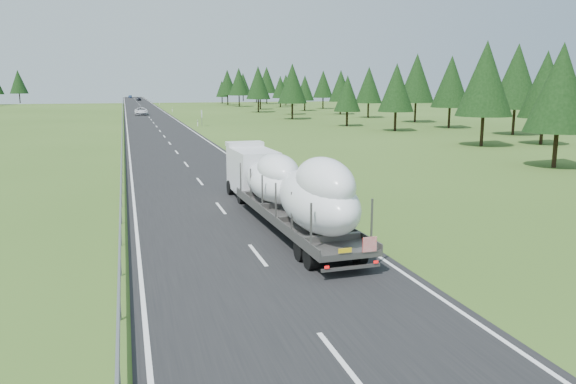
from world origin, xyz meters
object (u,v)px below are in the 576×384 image
object	(u,v)px
distant_van	(141,111)
distant_car_blue	(130,97)
distant_car_dark	(139,99)
highway_sign	(202,115)
boat_truck	(286,185)

from	to	relation	value
distant_van	distant_car_blue	xyz separation A→B (m)	(-0.43, 160.46, -0.17)
distant_car_dark	highway_sign	bearing A→B (deg)	-93.45
distant_car_dark	distant_car_blue	size ratio (longest dim) A/B	1.02
highway_sign	distant_van	bearing A→B (deg)	102.95
highway_sign	distant_car_blue	world-z (taller)	highway_sign
highway_sign	boat_truck	world-z (taller)	boat_truck
highway_sign	distant_car_dark	bearing A→B (deg)	92.38
highway_sign	distant_car_dark	world-z (taller)	highway_sign
boat_truck	distant_van	bearing A→B (deg)	92.00
boat_truck	distant_car_blue	size ratio (longest dim) A/B	4.33
boat_truck	distant_car_blue	distance (m)	264.43
distant_van	distant_car_blue	distance (m)	160.46
boat_truck	distant_car_dark	size ratio (longest dim) A/B	4.27
distant_van	distant_car_dark	size ratio (longest dim) A/B	1.47
distant_van	highway_sign	bearing A→B (deg)	-76.30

